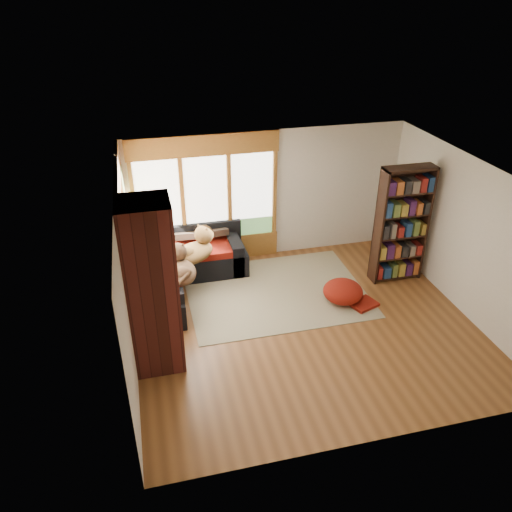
{
  "coord_description": "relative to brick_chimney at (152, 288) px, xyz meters",
  "views": [
    {
      "loc": [
        -2.39,
        -6.32,
        5.06
      ],
      "look_at": [
        -0.64,
        0.79,
        0.95
      ],
      "focal_mm": 35.0,
      "sensor_mm": 36.0,
      "label": 1
    }
  ],
  "objects": [
    {
      "name": "windows_left",
      "position": [
        -0.32,
        1.55,
        0.05
      ],
      "size": [
        0.1,
        2.62,
        1.9
      ],
      "color": "#9A6427",
      "rests_on": "wall_left"
    },
    {
      "name": "wall_back",
      "position": [
        2.4,
        2.85,
        0.0
      ],
      "size": [
        5.5,
        0.04,
        2.6
      ],
      "primitive_type": "cube",
      "color": "silver",
      "rests_on": "ground"
    },
    {
      "name": "windows_back",
      "position": [
        1.2,
        2.82,
        0.05
      ],
      "size": [
        2.82,
        0.1,
        1.9
      ],
      "color": "#9A6427",
      "rests_on": "wall_back"
    },
    {
      "name": "pouf",
      "position": [
        3.28,
        0.84,
        -1.1
      ],
      "size": [
        0.92,
        0.92,
        0.38
      ],
      "primitive_type": "ellipsoid",
      "rotation": [
        0.0,
        0.0,
        0.37
      ],
      "color": "maroon",
      "rests_on": "area_rug"
    },
    {
      "name": "area_rug",
      "position": [
        2.2,
        1.38,
        -1.29
      ],
      "size": [
        3.19,
        2.44,
        0.01
      ],
      "primitive_type": "cube",
      "rotation": [
        0.0,
        0.0,
        0.0
      ],
      "color": "beige",
      "rests_on": "ground"
    },
    {
      "name": "dog_tan",
      "position": [
        0.83,
        1.93,
        -0.51
      ],
      "size": [
        1.02,
        0.97,
        0.5
      ],
      "rotation": [
        0.0,
        0.0,
        0.67
      ],
      "color": "brown",
      "rests_on": "sectional_sofa"
    },
    {
      "name": "wall_left",
      "position": [
        -0.35,
        0.35,
        0.0
      ],
      "size": [
        0.04,
        5.0,
        2.6
      ],
      "primitive_type": "cube",
      "color": "silver",
      "rests_on": "ground"
    },
    {
      "name": "sectional_sofa",
      "position": [
        0.45,
        2.05,
        -1.0
      ],
      "size": [
        2.2,
        2.2,
        0.8
      ],
      "rotation": [
        0.0,
        0.0,
        -0.03
      ],
      "color": "black",
      "rests_on": "ground"
    },
    {
      "name": "brick_chimney",
      "position": [
        0.0,
        0.0,
        0.0
      ],
      "size": [
        0.7,
        0.7,
        2.6
      ],
      "primitive_type": "cube",
      "color": "#471914",
      "rests_on": "ground"
    },
    {
      "name": "bookshelf",
      "position": [
        4.54,
        1.34,
        -0.19
      ],
      "size": [
        0.95,
        0.32,
        2.22
      ],
      "color": "black",
      "rests_on": "ground"
    },
    {
      "name": "wall_right",
      "position": [
        5.15,
        0.35,
        0.0
      ],
      "size": [
        0.04,
        5.0,
        2.6
      ],
      "primitive_type": "cube",
      "color": "silver",
      "rests_on": "ground"
    },
    {
      "name": "dog_brindle",
      "position": [
        0.5,
        1.36,
        -0.53
      ],
      "size": [
        0.53,
        0.85,
        0.46
      ],
      "rotation": [
        0.0,
        0.0,
        1.59
      ],
      "color": "#332014",
      "rests_on": "sectional_sofa"
    },
    {
      "name": "ceiling",
      "position": [
        2.4,
        0.35,
        1.3
      ],
      "size": [
        5.5,
        5.5,
        0.0
      ],
      "primitive_type": "plane",
      "color": "white"
    },
    {
      "name": "floor",
      "position": [
        2.4,
        0.35,
        -1.3
      ],
      "size": [
        5.5,
        5.5,
        0.0
      ],
      "primitive_type": "plane",
      "color": "brown",
      "rests_on": "ground"
    },
    {
      "name": "wall_front",
      "position": [
        2.4,
        -2.15,
        0.0
      ],
      "size": [
        5.5,
        0.04,
        2.6
      ],
      "primitive_type": "cube",
      "color": "silver",
      "rests_on": "ground"
    },
    {
      "name": "roller_blind",
      "position": [
        -0.29,
        2.38,
        0.45
      ],
      "size": [
        0.03,
        0.72,
        0.9
      ],
      "primitive_type": "cube",
      "color": "#708B53",
      "rests_on": "wall_left"
    },
    {
      "name": "throw_pillows",
      "position": [
        0.53,
        2.1,
        -0.55
      ],
      "size": [
        1.98,
        1.68,
        0.45
      ],
      "color": "#2E231A",
      "rests_on": "sectional_sofa"
    }
  ]
}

